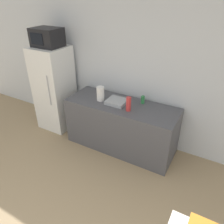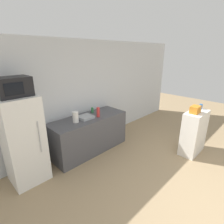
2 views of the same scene
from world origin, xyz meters
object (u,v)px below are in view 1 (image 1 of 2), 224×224
(microwave, at_px, (47,37))
(paper_towel_roll, at_px, (100,94))
(bottle_short, at_px, (143,100))
(bottle_tall, at_px, (129,104))
(refrigerator, at_px, (55,89))

(microwave, distance_m, paper_towel_roll, 1.36)
(paper_towel_roll, bearing_deg, bottle_short, 20.07)
(microwave, distance_m, bottle_tall, 1.85)
(bottle_short, height_order, paper_towel_roll, paper_towel_roll)
(refrigerator, bearing_deg, bottle_tall, -4.76)
(microwave, bearing_deg, paper_towel_roll, -2.30)
(refrigerator, relative_size, paper_towel_roll, 6.71)
(bottle_short, relative_size, paper_towel_roll, 0.54)
(bottle_tall, bearing_deg, refrigerator, 175.24)
(paper_towel_roll, bearing_deg, microwave, 177.70)
(bottle_short, xyz_separation_m, paper_towel_roll, (-0.67, -0.24, 0.06))
(bottle_tall, relative_size, paper_towel_roll, 0.95)
(refrigerator, relative_size, microwave, 3.24)
(bottle_tall, xyz_separation_m, paper_towel_roll, (-0.57, 0.09, 0.01))
(refrigerator, bearing_deg, bottle_short, 6.48)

